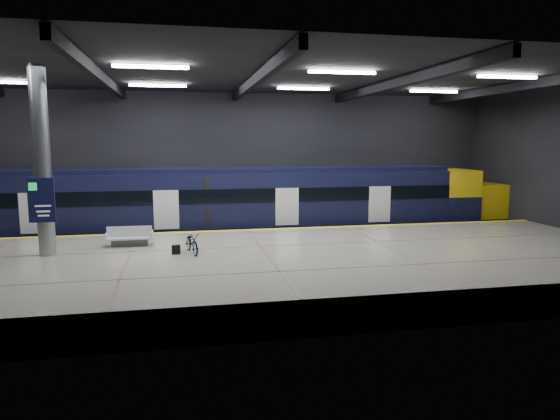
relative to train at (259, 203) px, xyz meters
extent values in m
plane|color=black|center=(-0.99, -5.50, -2.06)|extent=(30.00, 30.00, 0.00)
cube|color=black|center=(-0.99, 2.50, 1.94)|extent=(30.00, 0.10, 8.00)
cube|color=black|center=(-0.99, -13.50, 1.94)|extent=(30.00, 0.10, 8.00)
cube|color=black|center=(-0.99, -5.50, 5.94)|extent=(30.00, 16.00, 0.10)
cube|color=black|center=(-6.99, -5.50, 5.69)|extent=(0.25, 16.00, 0.40)
cube|color=black|center=(-0.99, -5.50, 5.69)|extent=(0.25, 16.00, 0.40)
cube|color=black|center=(5.01, -5.50, 5.69)|extent=(0.25, 16.00, 0.40)
cube|color=black|center=(11.01, -5.50, 5.69)|extent=(0.25, 16.00, 0.40)
cube|color=white|center=(-4.99, -7.50, 5.82)|extent=(2.60, 0.18, 0.10)
cube|color=white|center=(2.01, -7.50, 5.82)|extent=(2.60, 0.18, 0.10)
cube|color=white|center=(9.01, -7.50, 5.82)|extent=(2.60, 0.18, 0.10)
cube|color=white|center=(-4.99, -1.50, 5.82)|extent=(2.60, 0.18, 0.10)
cube|color=white|center=(2.01, -1.50, 5.82)|extent=(2.60, 0.18, 0.10)
cube|color=white|center=(9.01, -1.50, 5.82)|extent=(2.60, 0.18, 0.10)
cube|color=#B7AF9B|center=(-0.99, -8.00, -1.51)|extent=(30.00, 11.00, 1.10)
cube|color=yellow|center=(-0.99, -2.75, -0.95)|extent=(30.00, 0.40, 0.01)
cube|color=gray|center=(-0.99, -0.72, -1.98)|extent=(30.00, 0.08, 0.16)
cube|color=gray|center=(-0.99, 0.72, -1.98)|extent=(30.00, 0.08, 0.16)
cube|color=black|center=(-1.80, 0.00, -1.51)|extent=(24.00, 2.58, 0.80)
cube|color=black|center=(-1.80, 0.00, 0.27)|extent=(24.00, 2.80, 2.75)
cube|color=black|center=(-1.80, 0.00, 1.76)|extent=(24.00, 2.30, 0.24)
cube|color=black|center=(-1.80, -1.41, 0.54)|extent=(24.00, 0.04, 0.70)
cube|color=white|center=(1.20, -1.41, -0.06)|extent=(1.20, 0.05, 1.90)
cube|color=yellow|center=(11.20, 0.00, 0.27)|extent=(2.00, 2.80, 2.75)
ellipsoid|color=yellow|center=(13.80, 0.00, -0.21)|extent=(3.60, 2.52, 1.90)
cube|color=black|center=(11.50, 0.00, 0.44)|extent=(1.60, 2.38, 0.80)
cube|color=#595B60|center=(-6.16, -5.39, -0.83)|extent=(1.42, 0.47, 0.26)
cube|color=silver|center=(-6.16, -5.39, -0.62)|extent=(1.78, 0.78, 0.07)
cube|color=silver|center=(-6.16, -5.39, -0.38)|extent=(1.76, 0.11, 0.44)
cube|color=silver|center=(-7.04, -5.37, -0.52)|extent=(0.07, 0.75, 0.26)
cube|color=silver|center=(-5.28, -5.41, -0.52)|extent=(0.07, 0.75, 0.26)
imported|color=#99999E|center=(-3.72, -7.29, -0.54)|extent=(0.90, 1.68, 0.84)
cube|color=black|center=(-4.32, -7.29, -0.78)|extent=(0.33, 0.23, 0.35)
cylinder|color=#9EA0A5|center=(-8.99, -6.50, 2.49)|extent=(0.60, 0.60, 6.90)
cube|color=#0F1139|center=(-8.99, -6.92, 1.14)|extent=(0.90, 0.12, 1.60)
camera|label=1|loc=(-4.09, -25.98, 3.22)|focal=32.00mm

